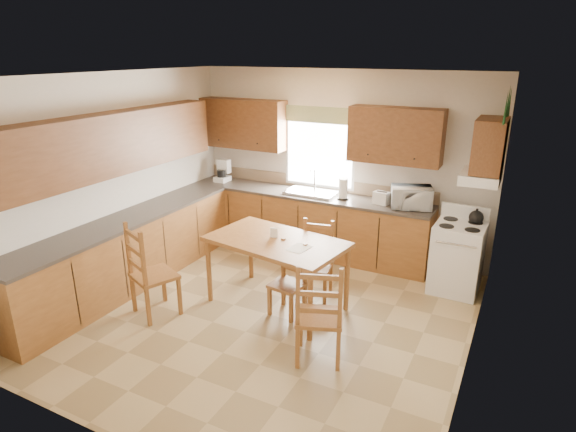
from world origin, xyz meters
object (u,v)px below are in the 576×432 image
at_px(stove, 457,258).
at_px(chair_near_right, 319,311).
at_px(chair_near_left, 154,270).
at_px(chair_far_right, 287,280).
at_px(dining_table, 277,273).
at_px(microwave, 411,197).
at_px(chair_far_left, 315,261).

xyz_separation_m(stove, chair_near_right, (-0.98, -2.14, 0.10)).
distance_m(chair_near_left, chair_far_right, 1.54).
height_order(dining_table, chair_near_right, chair_near_right).
height_order(stove, dining_table, stove).
height_order(chair_near_right, chair_far_right, chair_near_right).
height_order(microwave, chair_far_left, microwave).
bearing_deg(chair_near_right, chair_far_left, -84.57).
distance_m(stove, chair_far_left, 1.83).
bearing_deg(chair_near_right, microwave, -116.77).
distance_m(microwave, dining_table, 2.15).
height_order(microwave, chair_near_left, microwave).
xyz_separation_m(chair_far_left, chair_far_right, (-0.12, -0.52, -0.05)).
distance_m(dining_table, chair_near_left, 1.43).
relative_size(microwave, chair_far_right, 0.57).
distance_m(stove, chair_far_right, 2.24).
relative_size(chair_far_left, chair_far_right, 1.12).
xyz_separation_m(stove, dining_table, (-1.86, -1.39, -0.01)).
bearing_deg(chair_far_left, chair_far_right, -112.43).
bearing_deg(chair_near_left, chair_far_right, -130.06).
xyz_separation_m(stove, chair_far_left, (-1.53, -1.00, 0.04)).
distance_m(stove, dining_table, 2.32).
relative_size(stove, microwave, 1.79).
bearing_deg(microwave, chair_near_right, -114.84).
bearing_deg(chair_near_right, chair_near_left, -18.98).
distance_m(microwave, chair_far_right, 2.15).
bearing_deg(stove, chair_far_left, -145.55).
bearing_deg(dining_table, chair_near_right, -31.72).
relative_size(stove, chair_near_right, 0.81).
xyz_separation_m(chair_near_right, chair_far_left, (-0.56, 1.15, -0.06)).
xyz_separation_m(microwave, chair_far_left, (-0.83, -1.31, -0.58)).
distance_m(chair_near_right, chair_far_right, 0.93).
distance_m(chair_near_left, chair_near_right, 2.05).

